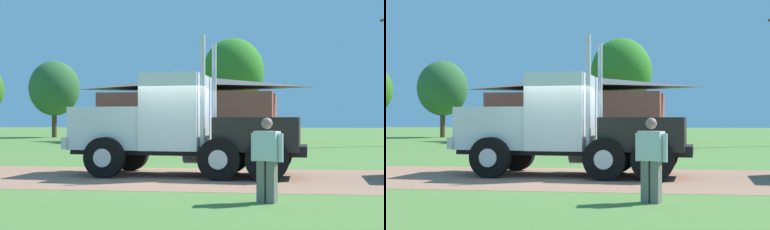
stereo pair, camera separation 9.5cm
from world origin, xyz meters
TOP-DOWN VIEW (x-y plane):
  - ground_plane at (0.00, 0.00)m, footprint 200.00×200.00m
  - dirt_track at (0.00, 0.00)m, footprint 120.00×5.90m
  - truck_foreground_white at (-0.03, 0.64)m, footprint 6.86×3.02m
  - visitor_walking_mid at (2.33, -4.28)m, footprint 0.61×0.43m
  - shed_building at (-2.92, 24.80)m, footprint 13.06×8.54m
  - tree_mid at (-16.62, 33.01)m, footprint 4.56×4.56m
  - tree_right at (-0.42, 34.68)m, footprint 5.51×5.51m

SIDE VIEW (x-z plane):
  - ground_plane at x=0.00m, z-range 0.00..0.00m
  - dirt_track at x=0.00m, z-range 0.00..0.01m
  - visitor_walking_mid at x=2.33m, z-range 0.07..1.70m
  - truck_foreground_white at x=-0.03m, z-range -0.62..3.26m
  - shed_building at x=-2.92m, z-range -0.09..4.69m
  - tree_mid at x=-16.62m, z-range 0.97..7.96m
  - tree_right at x=-0.42m, z-range 1.44..10.42m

